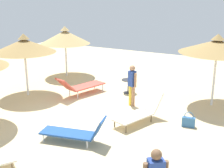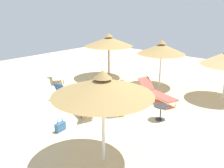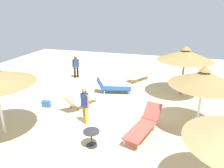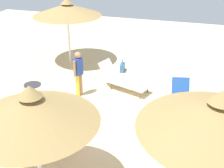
# 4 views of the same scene
# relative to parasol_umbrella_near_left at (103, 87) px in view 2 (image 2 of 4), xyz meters

# --- Properties ---
(ground) EXTENTS (24.00, 24.00, 0.10)m
(ground) POSITION_rel_parasol_umbrella_near_left_xyz_m (3.27, -3.74, -2.32)
(ground) COLOR beige
(parasol_umbrella_near_left) EXTENTS (2.77, 2.77, 2.72)m
(parasol_umbrella_near_left) POSITION_rel_parasol_umbrella_near_left_xyz_m (0.00, 0.00, 0.00)
(parasol_umbrella_near_left) COLOR white
(parasol_umbrella_near_left) RESTS_ON ground
(parasol_umbrella_edge) EXTENTS (2.85, 2.85, 2.70)m
(parasol_umbrella_edge) POSITION_rel_parasol_umbrella_near_left_xyz_m (5.74, -6.49, -0.05)
(parasol_umbrella_edge) COLOR olive
(parasol_umbrella_edge) RESTS_ON ground
(parasol_umbrella_front) EXTENTS (2.53, 2.53, 2.57)m
(parasol_umbrella_front) POSITION_rel_parasol_umbrella_near_left_xyz_m (2.47, -7.03, -0.18)
(parasol_umbrella_front) COLOR white
(parasol_umbrella_front) RESTS_ON ground
(lounge_chair_back) EXTENTS (2.29, 1.24, 0.91)m
(lounge_chair_back) POSITION_rel_parasol_umbrella_near_left_xyz_m (1.44, -5.07, -1.85)
(lounge_chair_back) COLOR #CC4C3F
(lounge_chair_back) RESTS_ON ground
(lounge_chair_center) EXTENTS (0.95, 1.98, 0.83)m
(lounge_chair_center) POSITION_rel_parasol_umbrella_near_left_xyz_m (4.98, -2.81, -1.94)
(lounge_chair_center) COLOR #1E478C
(lounge_chair_center) RESTS_ON ground
(lounge_chair_far_left) EXTENTS (1.89, 1.51, 0.80)m
(lounge_chair_far_left) POSITION_rel_parasol_umbrella_near_left_xyz_m (7.56, -3.97, -1.91)
(lounge_chair_far_left) COLOR silver
(lounge_chair_far_left) RESTS_ON ground
(lounge_chair_near_right) EXTENTS (1.96, 1.19, 0.91)m
(lounge_chair_near_right) POSITION_rel_parasol_umbrella_near_left_xyz_m (2.79, -1.79, -1.89)
(lounge_chair_near_right) COLOR silver
(lounge_chair_near_right) RESTS_ON ground
(person_standing_near_left) EXTENTS (0.29, 0.41, 1.57)m
(person_standing_near_left) POSITION_rel_parasol_umbrella_near_left_xyz_m (1.53, -2.67, -1.39)
(person_standing_near_left) COLOR #A57554
(person_standing_near_left) RESTS_ON ground
(handbag) EXTENTS (0.21, 0.42, 0.51)m
(handbag) POSITION_rel_parasol_umbrella_near_left_xyz_m (2.39, -0.26, -2.09)
(handbag) COLOR #336699
(handbag) RESTS_ON ground
(side_table_round) EXTENTS (0.57, 0.57, 0.59)m
(side_table_round) POSITION_rel_parasol_umbrella_near_left_xyz_m (0.22, -3.45, -1.87)
(side_table_round) COLOR #2D2D33
(side_table_round) RESTS_ON ground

